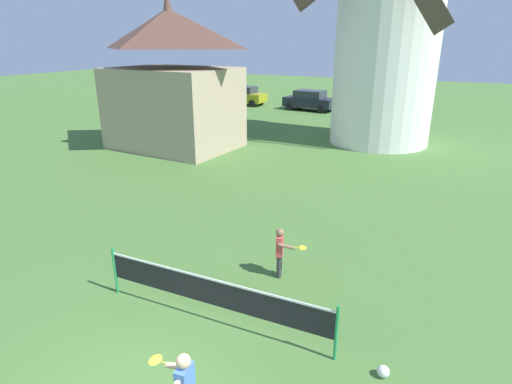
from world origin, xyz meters
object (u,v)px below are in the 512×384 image
at_px(player_far, 281,250).
at_px(stray_ball, 383,371).
at_px(tennis_net, 212,292).
at_px(parked_car_black, 310,100).
at_px(parked_car_mustard, 243,95).
at_px(chapel, 172,83).
at_px(windmill, 391,7).

xyz_separation_m(player_far, stray_ball, (2.76, -2.22, -0.59)).
height_order(tennis_net, parked_car_black, parked_car_black).
bearing_deg(parked_car_black, tennis_net, -75.63).
height_order(parked_car_mustard, chapel, chapel).
xyz_separation_m(player_far, parked_car_black, (-7.30, 24.18, 0.11)).
height_order(tennis_net, chapel, chapel).
height_order(windmill, stray_ball, windmill).
height_order(player_far, parked_car_mustard, parked_car_mustard).
relative_size(parked_car_black, chapel, 0.55).
relative_size(stray_ball, chapel, 0.03).
height_order(parked_car_mustard, parked_car_black, same).
bearing_deg(parked_car_mustard, player_far, -61.38).
height_order(windmill, chapel, windmill).
xyz_separation_m(windmill, tennis_net, (-0.14, -17.31, -6.15)).
distance_m(stray_ball, parked_car_mustard, 31.44).
bearing_deg(parked_car_black, windmill, -52.68).
height_order(tennis_net, parked_car_mustard, parked_car_mustard).
xyz_separation_m(stray_ball, parked_car_black, (-10.06, 26.40, 0.70)).
bearing_deg(parked_car_black, player_far, -73.20).
bearing_deg(player_far, parked_car_black, 106.80).
bearing_deg(chapel, stray_ball, -43.43).
distance_m(tennis_net, player_far, 2.24).
distance_m(parked_car_mustard, chapel, 15.69).
bearing_deg(windmill, tennis_net, -90.46).
relative_size(windmill, tennis_net, 2.75).
relative_size(parked_car_mustard, parked_car_black, 0.93).
xyz_separation_m(windmill, player_far, (0.41, -15.14, -6.14)).
relative_size(windmill, parked_car_mustard, 3.50).
bearing_deg(stray_ball, parked_car_mustard, 121.09).
xyz_separation_m(windmill, chapel, (-9.37, -5.50, -3.56)).
bearing_deg(parked_car_black, parked_car_mustard, 175.27).
distance_m(player_far, parked_car_mustard, 28.13).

